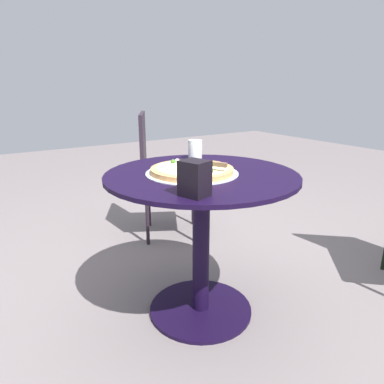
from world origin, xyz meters
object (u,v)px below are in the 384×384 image
object	(u,v)px
pizza_on_tray	(192,170)
drinking_cup	(195,150)
patio_table	(201,219)
pizza_server	(204,163)
patio_chair_near	(160,168)
napkin_dispenser	(195,178)

from	to	relation	value
pizza_on_tray	drinking_cup	distance (m)	0.30
patio_table	pizza_server	size ratio (longest dim) A/B	4.07
patio_chair_near	pizza_on_tray	bearing A→B (deg)	-19.28
pizza_on_tray	drinking_cup	world-z (taller)	drinking_cup
drinking_cup	pizza_on_tray	bearing A→B (deg)	-36.23
patio_table	drinking_cup	xyz separation A→B (m)	(-0.26, 0.14, 0.26)
pizza_server	patio_table	bearing A→B (deg)	160.25
pizza_on_tray	napkin_dispenser	bearing A→B (deg)	-31.43
pizza_server	patio_chair_near	bearing A→B (deg)	163.11
napkin_dispenser	patio_table	bearing A→B (deg)	123.06
pizza_server	patio_chair_near	distance (m)	1.03
drinking_cup	patio_table	bearing A→B (deg)	-28.15
drinking_cup	napkin_dispenser	xyz separation A→B (m)	(0.51, -0.34, 0.01)
patio_table	drinking_cup	bearing A→B (deg)	151.85
patio_table	napkin_dispenser	distance (m)	0.43
patio_table	napkin_dispenser	world-z (taller)	napkin_dispenser
drinking_cup	pizza_server	bearing A→B (deg)	-27.24
pizza_on_tray	pizza_server	size ratio (longest dim) A/B	1.94
pizza_on_tray	pizza_server	bearing A→B (deg)	25.71
pizza_server	napkin_dispenser	distance (m)	0.29
pizza_on_tray	pizza_server	world-z (taller)	pizza_server
pizza_server	napkin_dispenser	size ratio (longest dim) A/B	1.67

